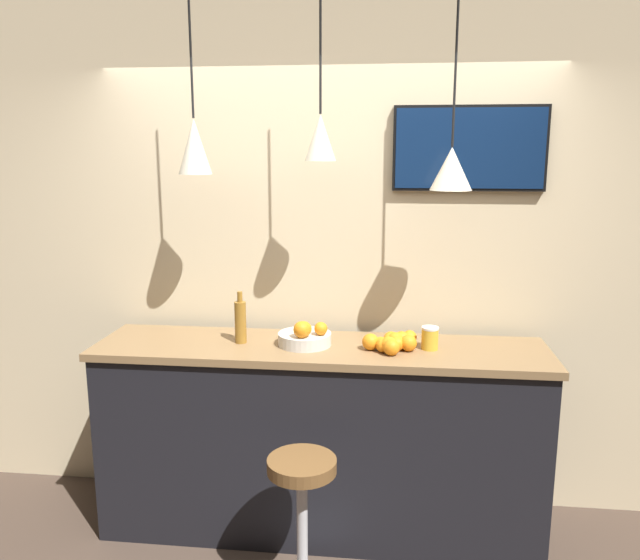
# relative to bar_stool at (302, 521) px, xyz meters

# --- Properties ---
(back_wall) EXTENTS (8.00, 0.06, 2.90)m
(back_wall) POSITION_rel_bar_stool_xyz_m (0.01, 0.98, 1.04)
(back_wall) COLOR beige
(back_wall) RESTS_ON ground_plane
(service_counter) EXTENTS (2.36, 0.56, 1.05)m
(service_counter) POSITION_rel_bar_stool_xyz_m (0.01, 0.59, 0.12)
(service_counter) COLOR black
(service_counter) RESTS_ON ground_plane
(bar_stool) EXTENTS (0.45, 0.45, 0.71)m
(bar_stool) POSITION_rel_bar_stool_xyz_m (0.00, 0.00, 0.00)
(bar_stool) COLOR #B7B7BC
(bar_stool) RESTS_ON ground_plane
(fruit_bowl) EXTENTS (0.28, 0.28, 0.15)m
(fruit_bowl) POSITION_rel_bar_stool_xyz_m (-0.06, 0.58, 0.69)
(fruit_bowl) COLOR beige
(fruit_bowl) RESTS_ON service_counter
(orange_pile) EXTENTS (0.28, 0.27, 0.09)m
(orange_pile) POSITION_rel_bar_stool_xyz_m (0.39, 0.57, 0.68)
(orange_pile) COLOR orange
(orange_pile) RESTS_ON service_counter
(juice_bottle) EXTENTS (0.06, 0.06, 0.28)m
(juice_bottle) POSITION_rel_bar_stool_xyz_m (-0.41, 0.60, 0.76)
(juice_bottle) COLOR olive
(juice_bottle) RESTS_ON service_counter
(spread_jar) EXTENTS (0.09, 0.09, 0.12)m
(spread_jar) POSITION_rel_bar_stool_xyz_m (0.58, 0.60, 0.70)
(spread_jar) COLOR gold
(spread_jar) RESTS_ON service_counter
(pendant_lamp_left) EXTENTS (0.17, 0.17, 0.87)m
(pendant_lamp_left) POSITION_rel_bar_stool_xyz_m (-0.63, 0.61, 1.66)
(pendant_lamp_left) COLOR black
(pendant_lamp_middle) EXTENTS (0.16, 0.16, 0.80)m
(pendant_lamp_middle) POSITION_rel_bar_stool_xyz_m (0.01, 0.61, 1.71)
(pendant_lamp_middle) COLOR black
(pendant_lamp_right) EXTENTS (0.21, 0.21, 0.94)m
(pendant_lamp_right) POSITION_rel_bar_stool_xyz_m (0.65, 0.61, 1.56)
(pendant_lamp_right) COLOR black
(mounted_tv) EXTENTS (0.81, 0.04, 0.45)m
(mounted_tv) POSITION_rel_bar_stool_xyz_m (0.77, 0.93, 1.65)
(mounted_tv) COLOR black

